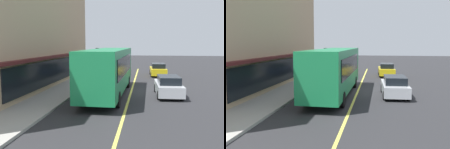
{
  "view_description": "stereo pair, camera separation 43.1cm",
  "coord_description": "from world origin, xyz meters",
  "views": [
    {
      "loc": [
        -20.59,
        -1.15,
        3.96
      ],
      "look_at": [
        -2.05,
        1.36,
        1.6
      ],
      "focal_mm": 40.17,
      "sensor_mm": 36.0,
      "label": 1
    },
    {
      "loc": [
        -20.52,
        -1.57,
        3.96
      ],
      "look_at": [
        -2.05,
        1.36,
        1.6
      ],
      "focal_mm": 40.17,
      "sensor_mm": 36.0,
      "label": 2
    }
  ],
  "objects": [
    {
      "name": "car_yellow",
      "position": [
        10.09,
        -2.63,
        0.74
      ],
      "size": [
        4.36,
        1.97,
        1.52
      ],
      "color": "yellow",
      "rests_on": "ground"
    },
    {
      "name": "sidewalk",
      "position": [
        0.0,
        5.54,
        0.07
      ],
      "size": [
        80.0,
        2.74,
        0.15
      ],
      "primitive_type": "cube",
      "color": "#9E9B93",
      "rests_on": "ground"
    },
    {
      "name": "lane_centre_stripe",
      "position": [
        0.0,
        0.0,
        0.0
      ],
      "size": [
        36.0,
        0.16,
        0.01
      ],
      "primitive_type": "cube",
      "color": "#D8D14C",
      "rests_on": "ground"
    },
    {
      "name": "pedestrian_by_curb",
      "position": [
        10.75,
        4.68,
        1.07
      ],
      "size": [
        0.34,
        0.34,
        1.55
      ],
      "color": "black",
      "rests_on": "sidewalk"
    },
    {
      "name": "ground",
      "position": [
        0.0,
        0.0,
        0.0
      ],
      "size": [
        120.0,
        120.0,
        0.0
      ],
      "primitive_type": "plane",
      "color": "#28282B"
    },
    {
      "name": "traffic_light",
      "position": [
        9.36,
        4.7,
        2.53
      ],
      "size": [
        0.3,
        0.52,
        3.2
      ],
      "color": "#2D2D33",
      "rests_on": "sidewalk"
    },
    {
      "name": "car_silver",
      "position": [
        -1.64,
        -2.86,
        0.74
      ],
      "size": [
        4.37,
        1.99,
        1.52
      ],
      "color": "#B7BABF",
      "rests_on": "ground"
    },
    {
      "name": "car_navy",
      "position": [
        9.48,
        2.89,
        0.74
      ],
      "size": [
        4.36,
        1.97,
        1.52
      ],
      "color": "navy",
      "rests_on": "ground"
    },
    {
      "name": "bus",
      "position": [
        -2.01,
        1.61,
        1.99
      ],
      "size": [
        11.17,
        2.75,
        3.5
      ],
      "color": "#197F47",
      "rests_on": "ground"
    }
  ]
}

